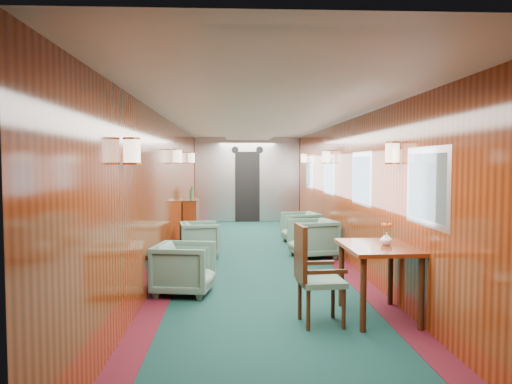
# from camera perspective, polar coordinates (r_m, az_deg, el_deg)

# --- Properties ---
(room) EXTENTS (12.00, 12.10, 2.40)m
(room) POSITION_cam_1_polar(r_m,az_deg,el_deg) (8.36, 0.25, 3.01)
(room) COLOR #0D2F29
(room) RESTS_ON ground
(bulkhead) EXTENTS (2.98, 0.17, 2.39)m
(bulkhead) POSITION_cam_1_polar(r_m,az_deg,el_deg) (14.28, -1.00, 1.36)
(bulkhead) COLOR #AFB1B6
(bulkhead) RESTS_ON ground
(windows_right) EXTENTS (0.02, 8.60, 0.80)m
(windows_right) POSITION_cam_1_polar(r_m,az_deg,el_deg) (8.82, 9.87, 1.78)
(windows_right) COLOR #BABBC1
(windows_right) RESTS_ON ground
(wall_sconces) EXTENTS (2.97, 7.97, 0.25)m
(wall_sconces) POSITION_cam_1_polar(r_m,az_deg,el_deg) (8.93, 0.06, 4.03)
(wall_sconces) COLOR beige
(wall_sconces) RESTS_ON ground
(dining_table) EXTENTS (0.76, 1.07, 0.79)m
(dining_table) POSITION_cam_1_polar(r_m,az_deg,el_deg) (5.62, 13.82, -7.22)
(dining_table) COLOR maroon
(dining_table) RESTS_ON ground
(side_chair) EXTENTS (0.51, 0.53, 1.05)m
(side_chair) POSITION_cam_1_polar(r_m,az_deg,el_deg) (5.27, 6.42, -8.92)
(side_chair) COLOR #1C4338
(side_chair) RESTS_ON ground
(credenza) EXTENTS (0.31, 0.98, 1.16)m
(credenza) POSITION_cam_1_polar(r_m,az_deg,el_deg) (11.14, -7.39, -3.03)
(credenza) COLOR maroon
(credenza) RESTS_ON ground
(flower_vase) EXTENTS (0.16, 0.16, 0.14)m
(flower_vase) POSITION_cam_1_polar(r_m,az_deg,el_deg) (5.62, 14.67, -5.20)
(flower_vase) COLOR silver
(flower_vase) RESTS_ON dining_table
(armchair_left_near) EXTENTS (0.83, 0.81, 0.66)m
(armchair_left_near) POSITION_cam_1_polar(r_m,az_deg,el_deg) (6.54, -8.20, -8.64)
(armchair_left_near) COLOR #1C4338
(armchair_left_near) RESTS_ON ground
(armchair_left_far) EXTENTS (0.78, 0.77, 0.63)m
(armchair_left_far) POSITION_cam_1_polar(r_m,az_deg,el_deg) (9.07, -6.43, -5.36)
(armchair_left_far) COLOR #1C4338
(armchair_left_far) RESTS_ON ground
(armchair_right_near) EXTENTS (0.90, 0.88, 0.69)m
(armchair_right_near) POSITION_cam_1_polar(r_m,az_deg,el_deg) (8.96, 6.49, -5.28)
(armchair_right_near) COLOR #1C4338
(armchair_right_near) RESTS_ON ground
(armchair_right_far) EXTENTS (0.84, 0.83, 0.65)m
(armchair_right_far) POSITION_cam_1_polar(r_m,az_deg,el_deg) (10.58, 5.12, -4.04)
(armchair_right_far) COLOR #1C4338
(armchair_right_far) RESTS_ON ground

